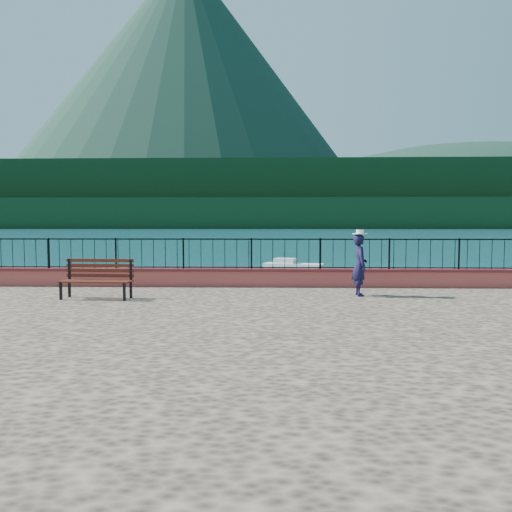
# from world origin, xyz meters

# --- Properties ---
(ground) EXTENTS (2000.00, 2000.00, 0.00)m
(ground) POSITION_xyz_m (0.00, 0.00, 0.00)
(ground) COLOR #19596B
(ground) RESTS_ON ground
(promenade) EXTENTS (30.00, 20.00, 1.20)m
(promenade) POSITION_xyz_m (0.00, -6.00, 0.60)
(promenade) COLOR #332821
(promenade) RESTS_ON ground
(parapet) EXTENTS (28.00, 0.46, 0.58)m
(parapet) POSITION_xyz_m (0.00, 3.70, 1.49)
(parapet) COLOR #C04A45
(parapet) RESTS_ON promenade
(railing) EXTENTS (27.00, 0.05, 0.95)m
(railing) POSITION_xyz_m (0.00, 3.70, 2.25)
(railing) COLOR black
(railing) RESTS_ON parapet
(dock) EXTENTS (2.00, 16.00, 0.30)m
(dock) POSITION_xyz_m (-2.00, 12.00, 0.15)
(dock) COLOR #2D231C
(dock) RESTS_ON ground
(far_forest) EXTENTS (900.00, 60.00, 18.00)m
(far_forest) POSITION_xyz_m (0.00, 300.00, 9.00)
(far_forest) COLOR black
(far_forest) RESTS_ON ground
(foothills) EXTENTS (900.00, 120.00, 44.00)m
(foothills) POSITION_xyz_m (0.00, 360.00, 22.00)
(foothills) COLOR black
(foothills) RESTS_ON ground
(volcano) EXTENTS (560.00, 560.00, 380.00)m
(volcano) POSITION_xyz_m (-120.00, 700.00, 190.00)
(volcano) COLOR #142D23
(volcano) RESTS_ON ground
(companion_hill) EXTENTS (448.00, 384.00, 180.00)m
(companion_hill) POSITION_xyz_m (220.00, 560.00, 0.00)
(companion_hill) COLOR #142D23
(companion_hill) RESTS_ON ground
(park_bench) EXTENTS (1.96, 0.77, 1.06)m
(park_bench) POSITION_xyz_m (-4.38, 0.97, 1.52)
(park_bench) COLOR black
(park_bench) RESTS_ON promenade
(person) EXTENTS (0.46, 0.66, 1.74)m
(person) POSITION_xyz_m (2.82, 1.76, 2.07)
(person) COLOR black
(person) RESTS_ON promenade
(hat) EXTENTS (0.44, 0.44, 0.12)m
(hat) POSITION_xyz_m (2.82, 1.76, 3.00)
(hat) COLOR white
(hat) RESTS_ON person
(boat_0) EXTENTS (3.79, 1.84, 0.80)m
(boat_0) POSITION_xyz_m (-7.65, 11.28, 0.40)
(boat_0) COLOR silver
(boat_0) RESTS_ON ground
(boat_2) EXTENTS (4.56, 2.47, 0.80)m
(boat_2) POSITION_xyz_m (5.70, 13.61, 0.40)
(boat_2) COLOR silver
(boat_2) RESTS_ON ground
(boat_3) EXTENTS (3.96, 3.22, 0.80)m
(boat_3) POSITION_xyz_m (-7.79, 15.52, 0.40)
(boat_3) COLOR silver
(boat_3) RESTS_ON ground
(boat_4) EXTENTS (4.33, 2.47, 0.80)m
(boat_4) POSITION_xyz_m (1.91, 22.64, 0.40)
(boat_4) COLOR silver
(boat_4) RESTS_ON ground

